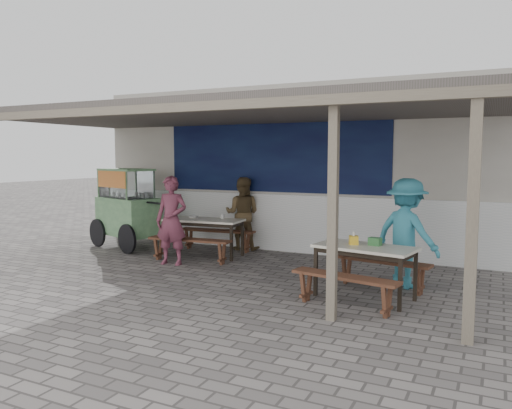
{
  "coord_description": "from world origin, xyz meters",
  "views": [
    {
      "loc": [
        4.14,
        -6.66,
        2.0
      ],
      "look_at": [
        0.44,
        0.9,
        1.19
      ],
      "focal_mm": 35.0,
      "sensor_mm": 36.0,
      "label": 1
    }
  ],
  "objects_px": {
    "bench_left_street": "(189,244)",
    "table_right": "(365,252)",
    "condiment_jar": "(222,216)",
    "condiment_bowl": "(193,217)",
    "tissue_box": "(354,240)",
    "donation_box": "(375,241)",
    "bench_left_wall": "(217,235)",
    "table_left": "(204,223)",
    "patron_right_table": "(406,233)",
    "patron_wall_side": "(242,213)",
    "vendor_cart": "(127,205)",
    "bench_right_wall": "(382,267)",
    "patron_street_side": "(171,220)",
    "bench_right_street": "(345,284)"
  },
  "relations": [
    {
      "from": "bench_left_street",
      "to": "table_right",
      "type": "height_order",
      "value": "table_right"
    },
    {
      "from": "condiment_jar",
      "to": "condiment_bowl",
      "type": "height_order",
      "value": "condiment_jar"
    },
    {
      "from": "bench_left_street",
      "to": "condiment_jar",
      "type": "distance_m",
      "value": 1.01
    },
    {
      "from": "tissue_box",
      "to": "donation_box",
      "type": "xyz_separation_m",
      "value": [
        0.29,
        0.05,
        -0.01
      ]
    },
    {
      "from": "bench_left_wall",
      "to": "table_left",
      "type": "bearing_deg",
      "value": -90.0
    },
    {
      "from": "donation_box",
      "to": "condiment_jar",
      "type": "relative_size",
      "value": 1.9
    },
    {
      "from": "bench_left_wall",
      "to": "patron_right_table",
      "type": "xyz_separation_m",
      "value": [
        4.11,
        -1.29,
        0.49
      ]
    },
    {
      "from": "table_right",
      "to": "condiment_jar",
      "type": "distance_m",
      "value": 3.83
    },
    {
      "from": "patron_wall_side",
      "to": "patron_right_table",
      "type": "xyz_separation_m",
      "value": [
        3.69,
        -1.65,
        0.06
      ]
    },
    {
      "from": "vendor_cart",
      "to": "patron_wall_side",
      "type": "height_order",
      "value": "vendor_cart"
    },
    {
      "from": "table_left",
      "to": "bench_left_street",
      "type": "xyz_separation_m",
      "value": [
        0.06,
        -0.62,
        -0.33
      ]
    },
    {
      "from": "bench_left_street",
      "to": "bench_left_wall",
      "type": "bearing_deg",
      "value": 90.0
    },
    {
      "from": "bench_left_wall",
      "to": "donation_box",
      "type": "xyz_separation_m",
      "value": [
        3.81,
        -2.08,
        0.46
      ]
    },
    {
      "from": "table_left",
      "to": "bench_right_wall",
      "type": "xyz_separation_m",
      "value": [
        3.75,
        -0.95,
        -0.34
      ]
    },
    {
      "from": "bench_left_street",
      "to": "patron_street_side",
      "type": "relative_size",
      "value": 1.02
    },
    {
      "from": "patron_street_side",
      "to": "condiment_bowl",
      "type": "bearing_deg",
      "value": 89.47
    },
    {
      "from": "bench_right_wall",
      "to": "tissue_box",
      "type": "relative_size",
      "value": 12.13
    },
    {
      "from": "table_left",
      "to": "bench_right_street",
      "type": "height_order",
      "value": "table_left"
    },
    {
      "from": "donation_box",
      "to": "patron_right_table",
      "type": "bearing_deg",
      "value": 69.14
    },
    {
      "from": "table_left",
      "to": "patron_street_side",
      "type": "bearing_deg",
      "value": -103.28
    },
    {
      "from": "condiment_jar",
      "to": "vendor_cart",
      "type": "bearing_deg",
      "value": -175.07
    },
    {
      "from": "tissue_box",
      "to": "patron_right_table",
      "type": "bearing_deg",
      "value": 54.75
    },
    {
      "from": "bench_left_street",
      "to": "patron_right_table",
      "type": "relative_size",
      "value": 1.0
    },
    {
      "from": "table_left",
      "to": "patron_right_table",
      "type": "distance_m",
      "value": 4.11
    },
    {
      "from": "vendor_cart",
      "to": "condiment_bowl",
      "type": "xyz_separation_m",
      "value": [
        1.72,
        0.0,
        -0.17
      ]
    },
    {
      "from": "bench_right_wall",
      "to": "condiment_jar",
      "type": "bearing_deg",
      "value": 171.21
    },
    {
      "from": "tissue_box",
      "to": "condiment_jar",
      "type": "xyz_separation_m",
      "value": [
        -3.18,
        1.78,
        -0.02
      ]
    },
    {
      "from": "vendor_cart",
      "to": "condiment_jar",
      "type": "bearing_deg",
      "value": 22.87
    },
    {
      "from": "bench_left_street",
      "to": "vendor_cart",
      "type": "xyz_separation_m",
      "value": [
        -2.07,
        0.68,
        0.6
      ]
    },
    {
      "from": "bench_left_street",
      "to": "vendor_cart",
      "type": "relative_size",
      "value": 0.75
    },
    {
      "from": "table_right",
      "to": "condiment_jar",
      "type": "height_order",
      "value": "condiment_jar"
    },
    {
      "from": "bench_left_wall",
      "to": "donation_box",
      "type": "relative_size",
      "value": 9.94
    },
    {
      "from": "bench_right_street",
      "to": "donation_box",
      "type": "distance_m",
      "value": 0.88
    },
    {
      "from": "vendor_cart",
      "to": "bench_left_street",
      "type": "bearing_deg",
      "value": -0.26
    },
    {
      "from": "bench_left_street",
      "to": "patron_wall_side",
      "type": "xyz_separation_m",
      "value": [
        0.3,
        1.59,
        0.44
      ]
    },
    {
      "from": "vendor_cart",
      "to": "tissue_box",
      "type": "relative_size",
      "value": 18.09
    },
    {
      "from": "patron_wall_side",
      "to": "tissue_box",
      "type": "height_order",
      "value": "patron_wall_side"
    },
    {
      "from": "vendor_cart",
      "to": "patron_street_side",
      "type": "bearing_deg",
      "value": -9.65
    },
    {
      "from": "condiment_bowl",
      "to": "table_right",
      "type": "bearing_deg",
      "value": -22.58
    },
    {
      "from": "table_left",
      "to": "condiment_jar",
      "type": "bearing_deg",
      "value": 37.82
    },
    {
      "from": "tissue_box",
      "to": "bench_left_street",
      "type": "bearing_deg",
      "value": 165.17
    },
    {
      "from": "table_right",
      "to": "patron_right_table",
      "type": "distance_m",
      "value": 1.0
    },
    {
      "from": "bench_left_street",
      "to": "patron_wall_side",
      "type": "height_order",
      "value": "patron_wall_side"
    },
    {
      "from": "vendor_cart",
      "to": "condiment_jar",
      "type": "height_order",
      "value": "vendor_cart"
    },
    {
      "from": "table_left",
      "to": "patron_right_table",
      "type": "height_order",
      "value": "patron_right_table"
    },
    {
      "from": "vendor_cart",
      "to": "table_right",
      "type": "bearing_deg",
      "value": 1.84
    },
    {
      "from": "patron_street_side",
      "to": "patron_right_table",
      "type": "bearing_deg",
      "value": -6.63
    },
    {
      "from": "donation_box",
      "to": "condiment_jar",
      "type": "height_order",
      "value": "donation_box"
    },
    {
      "from": "bench_left_street",
      "to": "bench_left_wall",
      "type": "relative_size",
      "value": 1.0
    },
    {
      "from": "donation_box",
      "to": "condiment_bowl",
      "type": "bearing_deg",
      "value": 159.24
    }
  ]
}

